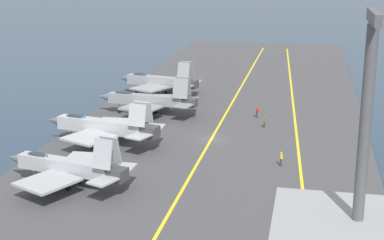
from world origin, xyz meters
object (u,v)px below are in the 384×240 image
crew_yellow_vest (281,158)px  parked_jet_nearest (67,167)px  crew_red_vest (257,111)px  parked_jet_fourth (159,81)px  crew_brown_vest (264,121)px  parked_jet_second (103,126)px  parked_jet_third (149,100)px

crew_yellow_vest → parked_jet_nearest: bearing=116.4°
crew_red_vest → crew_yellow_vest: (-21.73, -4.94, -0.02)m
parked_jet_fourth → crew_red_vest: size_ratio=8.62×
crew_red_vest → crew_brown_vest: bearing=-163.8°
parked_jet_fourth → crew_red_vest: bearing=-121.9°
parked_jet_second → parked_jet_fourth: (29.99, -0.02, 0.06)m
crew_red_vest → crew_yellow_vest: bearing=-167.2°
parked_jet_nearest → crew_red_vest: (33.04, -17.79, -1.30)m
parked_jet_fourth → crew_red_vest: (-11.87, -19.04, -1.67)m
parked_jet_third → crew_brown_vest: bearing=-101.0°
parked_jet_fourth → crew_brown_vest: size_ratio=8.84×
crew_yellow_vest → crew_brown_vest: crew_yellow_vest is taller
parked_jet_nearest → parked_jet_third: (31.15, -0.62, 0.23)m
parked_jet_third → crew_brown_vest: (-3.66, -18.78, -1.56)m
parked_jet_third → crew_red_vest: bearing=-83.7°
crew_brown_vest → parked_jet_fourth: bearing=49.8°
parked_jet_nearest → parked_jet_third: bearing=-1.1°
parked_jet_second → parked_jet_fourth: 29.99m
parked_jet_nearest → parked_jet_fourth: (44.91, 1.25, 0.36)m
parked_jet_second → crew_yellow_vest: size_ratio=9.48×
parked_jet_second → crew_yellow_vest: 24.32m
parked_jet_second → parked_jet_fourth: parked_jet_fourth is taller
parked_jet_fourth → crew_brown_vest: bearing=-130.2°
parked_jet_second → parked_jet_fourth: bearing=-0.0°
parked_jet_second → parked_jet_third: bearing=-6.6°
parked_jet_nearest → parked_jet_fourth: bearing=1.6°
parked_jet_third → crew_red_vest: size_ratio=9.21×
parked_jet_fourth → parked_jet_second: bearing=180.0°
parked_jet_third → crew_red_vest: parked_jet_third is taller
parked_jet_nearest → crew_yellow_vest: size_ratio=8.62×
parked_jet_second → crew_brown_vest: parked_jet_second is taller
parked_jet_second → parked_jet_third: 16.34m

